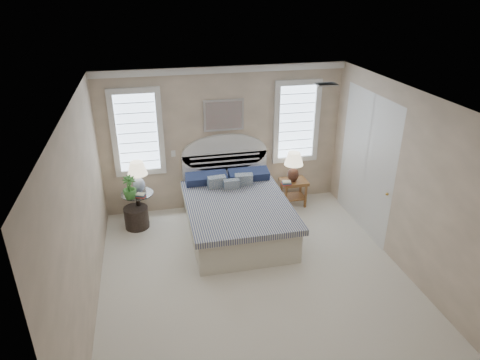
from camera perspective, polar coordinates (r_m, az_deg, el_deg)
name	(u,v)px	position (r m, az deg, el deg)	size (l,w,h in m)	color
floor	(256,281)	(6.49, 2.19, -13.31)	(4.50, 5.00, 0.01)	beige
ceiling	(260,101)	(5.27, 2.67, 10.42)	(4.50, 5.00, 0.01)	silver
wall_back	(224,139)	(8.00, -2.17, 5.46)	(4.50, 0.02, 2.70)	tan
wall_left	(83,218)	(5.67, -20.24, -4.84)	(0.02, 5.00, 2.70)	tan
wall_right	(408,184)	(6.65, 21.50, -0.56)	(0.02, 5.00, 2.70)	tan
crown_molding	(223,69)	(7.62, -2.28, 14.53)	(4.50, 0.08, 0.12)	silver
hvac_vent	(326,84)	(6.40, 11.43, 12.40)	(0.30, 0.20, 0.02)	#B2B2B2
switch_plate	(173,154)	(7.95, -8.89, 3.50)	(0.08, 0.01, 0.12)	silver
window_left	(137,133)	(7.79, -13.53, 6.17)	(0.90, 0.06, 1.60)	silver
window_right	(296,122)	(8.25, 7.51, 7.71)	(0.90, 0.06, 1.60)	silver
painting	(224,115)	(7.81, -2.18, 8.61)	(0.74, 0.04, 0.58)	silver
closet_door	(366,163)	(7.63, 16.45, 2.20)	(0.02, 1.80, 2.40)	silver
bed	(236,211)	(7.46, -0.58, -4.18)	(1.72, 2.28, 1.47)	beige
side_table_left	(139,205)	(7.87, -13.36, -3.28)	(0.56, 0.56, 0.63)	black
nightstand_right	(294,187)	(8.38, 7.15, -0.95)	(0.50, 0.40, 0.53)	brown
floor_pot	(137,217)	(7.88, -13.62, -4.87)	(0.43, 0.43, 0.39)	black
lamp_left	(138,173)	(7.67, -13.50, 0.87)	(0.39, 0.39, 0.57)	silver
lamp_right	(294,164)	(8.15, 7.17, 2.19)	(0.37, 0.37, 0.59)	black
potted_plant	(129,187)	(7.51, -14.54, -0.96)	(0.23, 0.23, 0.41)	#317C38
books_left	(141,195)	(7.59, -13.11, -2.01)	(0.19, 0.16, 0.07)	#A73229
books_right	(287,183)	(8.11, 6.23, -0.40)	(0.19, 0.14, 0.07)	#A73229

